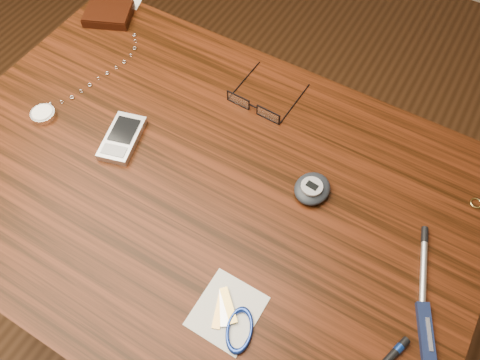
{
  "coord_description": "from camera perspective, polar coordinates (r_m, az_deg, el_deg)",
  "views": [
    {
      "loc": [
        0.29,
        -0.34,
        1.47
      ],
      "look_at": [
        0.06,
        0.04,
        0.76
      ],
      "focal_mm": 35.0,
      "sensor_mm": 36.0,
      "label": 1
    }
  ],
  "objects": [
    {
      "name": "ground",
      "position": [
        1.53,
        -2.9,
        -15.15
      ],
      "size": [
        3.8,
        3.8,
        0.0
      ],
      "primitive_type": "plane",
      "color": "#472814",
      "rests_on": "ground"
    },
    {
      "name": "gold_ring",
      "position": [
        0.91,
        26.84,
        -2.53
      ],
      "size": [
        0.02,
        0.02,
        0.0
      ],
      "primitive_type": "torus",
      "rotation": [
        0.0,
        0.0,
        0.04
      ],
      "color": "#D5BA60",
      "rests_on": "desk"
    },
    {
      "name": "desk",
      "position": [
        0.93,
        -4.62,
        -3.65
      ],
      "size": [
        1.0,
        0.7,
        0.75
      ],
      "color": "#3C1709",
      "rests_on": "ground"
    },
    {
      "name": "wallet_and_card",
      "position": [
        1.17,
        -15.68,
        18.98
      ],
      "size": [
        0.13,
        0.16,
        0.02
      ],
      "color": "black",
      "rests_on": "desk"
    },
    {
      "name": "pda_phone",
      "position": [
        0.91,
        -14.16,
        5.01
      ],
      "size": [
        0.09,
        0.12,
        0.02
      ],
      "color": "#B7B7BB",
      "rests_on": "desk"
    },
    {
      "name": "eyeglasses",
      "position": [
        0.93,
        1.85,
        9.07
      ],
      "size": [
        0.13,
        0.13,
        0.03
      ],
      "color": "black",
      "rests_on": "desk"
    },
    {
      "name": "pocket_knife",
      "position": [
        0.78,
        21.69,
        -16.81
      ],
      "size": [
        0.06,
        0.09,
        0.01
      ],
      "color": "#0E1837",
      "rests_on": "desk"
    },
    {
      "name": "silver_pen",
      "position": [
        0.82,
        21.5,
        -8.82
      ],
      "size": [
        0.05,
        0.13,
        0.01
      ],
      "color": "silver",
      "rests_on": "desk"
    },
    {
      "name": "pedometer",
      "position": [
        0.83,
        8.79,
        -1.03
      ],
      "size": [
        0.07,
        0.08,
        0.03
      ],
      "color": "black",
      "rests_on": "desk"
    },
    {
      "name": "notepad_keys",
      "position": [
        0.74,
        -0.82,
        -16.78
      ],
      "size": [
        0.12,
        0.11,
        0.01
      ],
      "color": "silver",
      "rests_on": "desk"
    },
    {
      "name": "black_blue_pen",
      "position": [
        0.75,
        17.72,
        -20.06
      ],
      "size": [
        0.04,
        0.09,
        0.01
      ],
      "color": "black",
      "rests_on": "desk"
    },
    {
      "name": "pocket_watch",
      "position": [
        1.0,
        -22.5,
        7.72
      ],
      "size": [
        0.07,
        0.3,
        0.02
      ],
      "color": "white",
      "rests_on": "desk"
    }
  ]
}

